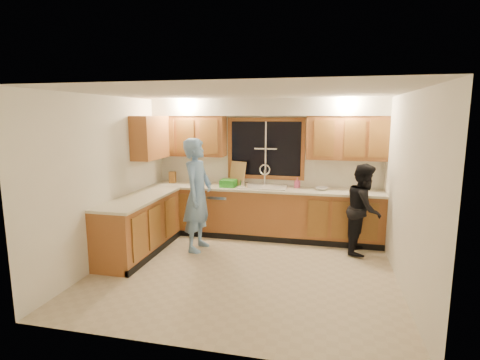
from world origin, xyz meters
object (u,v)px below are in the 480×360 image
man (198,195)px  soap_bottle (297,183)px  knife_block (172,177)px  dishwasher (218,212)px  dish_crate (228,183)px  woman (364,209)px  bowl (322,189)px  stove (121,236)px  sink (263,190)px

man → soap_bottle: (1.54, 1.02, 0.09)m
man → knife_block: bearing=44.7°
dishwasher → dish_crate: dish_crate is taller
woman → bowl: size_ratio=6.90×
stove → bowl: (2.84, 1.83, 0.50)m
dishwasher → bowl: size_ratio=3.88×
woman → soap_bottle: bearing=74.8°
knife_block → bowl: size_ratio=1.03×
dish_crate → sink: bearing=6.3°
dishwasher → man: bearing=-95.3°
stove → man: bearing=46.9°
man → dishwasher: bearing=-1.8°
dish_crate → dishwasher: bearing=166.3°
stove → dish_crate: dish_crate is taller
dishwasher → stove: size_ratio=0.91×
knife_block → stove: bearing=-95.5°
man → knife_block: size_ratio=8.48×
bowl → stove: bearing=-147.2°
sink → stove: bearing=-134.6°
man → bowl: bearing=-62.0°
bowl → dishwasher: bearing=-179.4°
sink → woman: woman is taller
man → bowl: size_ratio=8.76×
soap_bottle → bowl: (0.43, -0.12, -0.07)m
dishwasher → dish_crate: (0.22, -0.05, 0.57)m
bowl → woman: bearing=-33.0°
woman → man: bearing=111.5°
soap_bottle → sink: bearing=-168.0°
stove → knife_block: size_ratio=4.12×
man → dish_crate: man is taller
man → dish_crate: size_ratio=6.67×
bowl → soap_bottle: bearing=164.1°
man → sink: bearing=-42.7°
stove → woman: size_ratio=0.62×
stove → man: (0.87, 0.93, 0.48)m
stove → woman: (3.52, 1.39, 0.28)m
woman → knife_block: (-3.51, 0.51, 0.30)m
soap_bottle → woman: bearing=-26.9°
dishwasher → soap_bottle: bearing=5.7°
knife_block → bowl: knife_block is taller
sink → soap_bottle: 0.64m
woman → knife_block: 3.56m
woman → dishwasher: bearing=92.4°
man → woman: 2.70m
sink → soap_bottle: bearing=12.0°
bowl → sink: bearing=-179.7°
soap_bottle → bowl: bearing=-15.9°
dish_crate → soap_bottle: bearing=9.1°
sink → dish_crate: sink is taller
dishwasher → bowl: bearing=0.6°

